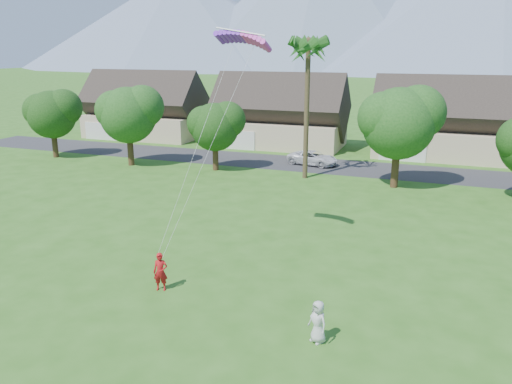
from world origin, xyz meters
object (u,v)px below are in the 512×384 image
at_px(parked_car, 313,158).
at_px(parafoil_kite, 244,37).
at_px(watcher, 318,322).
at_px(kite_flyer, 161,272).

xyz_separation_m(parked_car, parafoil_kite, (1.77, -23.48, 11.28)).
relative_size(watcher, parked_car, 0.35).
bearing_deg(parked_car, watcher, -154.39).
distance_m(watcher, parked_car, 32.34).
relative_size(watcher, parafoil_kite, 0.57).
bearing_deg(parafoil_kite, kite_flyer, -101.07).
bearing_deg(parked_car, kite_flyer, -169.20).
bearing_deg(watcher, parked_car, 136.69).
relative_size(kite_flyer, watcher, 1.07).
height_order(kite_flyer, watcher, kite_flyer).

